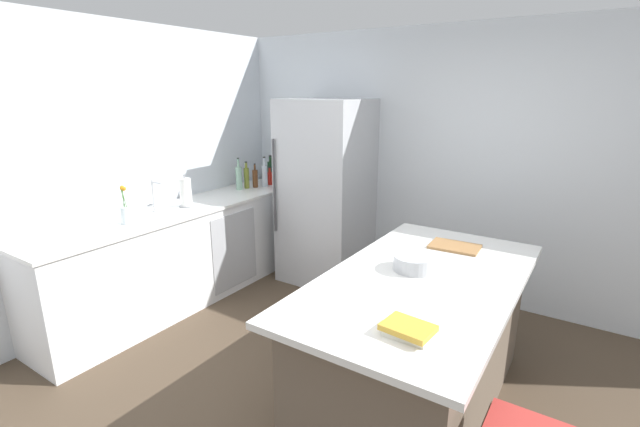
{
  "coord_description": "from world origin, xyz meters",
  "views": [
    {
      "loc": [
        1.23,
        -2.0,
        2.02
      ],
      "look_at": [
        -0.75,
        1.01,
        1.0
      ],
      "focal_mm": 24.72,
      "sensor_mm": 36.0,
      "label": 1
    }
  ],
  "objects_px": {
    "sink_faucet": "(154,196)",
    "flower_vase": "(125,212)",
    "syrup_bottle": "(255,178)",
    "gin_bottle": "(239,178)",
    "mixing_bowl": "(414,263)",
    "refrigerator": "(326,193)",
    "cutting_board": "(455,246)",
    "kitchen_island": "(418,342)",
    "wine_bottle": "(271,171)",
    "hot_sauce_bottle": "(270,178)",
    "cookbook_stack": "(408,330)",
    "olive_oil_bottle": "(247,177)",
    "soda_bottle": "(265,175)",
    "paper_towel_roll": "(186,193)"
  },
  "relations": [
    {
      "from": "gin_bottle",
      "to": "refrigerator",
      "type": "bearing_deg",
      "value": 18.15
    },
    {
      "from": "kitchen_island",
      "to": "sink_faucet",
      "type": "distance_m",
      "value": 2.61
    },
    {
      "from": "refrigerator",
      "to": "wine_bottle",
      "type": "bearing_deg",
      "value": 168.89
    },
    {
      "from": "cookbook_stack",
      "to": "sink_faucet",
      "type": "bearing_deg",
      "value": 166.48
    },
    {
      "from": "syrup_bottle",
      "to": "cutting_board",
      "type": "bearing_deg",
      "value": -14.77
    },
    {
      "from": "syrup_bottle",
      "to": "cutting_board",
      "type": "xyz_separation_m",
      "value": [
        2.49,
        -0.66,
        -0.13
      ]
    },
    {
      "from": "hot_sauce_bottle",
      "to": "olive_oil_bottle",
      "type": "relative_size",
      "value": 0.7
    },
    {
      "from": "flower_vase",
      "to": "olive_oil_bottle",
      "type": "bearing_deg",
      "value": 93.89
    },
    {
      "from": "syrup_bottle",
      "to": "gin_bottle",
      "type": "xyz_separation_m",
      "value": [
        -0.07,
        -0.19,
        0.03
      ]
    },
    {
      "from": "hot_sauce_bottle",
      "to": "soda_bottle",
      "type": "xyz_separation_m",
      "value": [
        0.02,
        -0.11,
        0.05
      ]
    },
    {
      "from": "refrigerator",
      "to": "soda_bottle",
      "type": "bearing_deg",
      "value": -178.25
    },
    {
      "from": "sink_faucet",
      "to": "flower_vase",
      "type": "xyz_separation_m",
      "value": [
        0.1,
        -0.36,
        -0.05
      ]
    },
    {
      "from": "cutting_board",
      "to": "wine_bottle",
      "type": "bearing_deg",
      "value": 159.2
    },
    {
      "from": "olive_oil_bottle",
      "to": "cookbook_stack",
      "type": "distance_m",
      "value": 3.3
    },
    {
      "from": "mixing_bowl",
      "to": "cutting_board",
      "type": "relative_size",
      "value": 0.74
    },
    {
      "from": "wine_bottle",
      "to": "hot_sauce_bottle",
      "type": "bearing_deg",
      "value": -56.8
    },
    {
      "from": "cookbook_stack",
      "to": "cutting_board",
      "type": "relative_size",
      "value": 0.7
    },
    {
      "from": "sink_faucet",
      "to": "cutting_board",
      "type": "height_order",
      "value": "sink_faucet"
    },
    {
      "from": "refrigerator",
      "to": "mixing_bowl",
      "type": "distance_m",
      "value": 2.01
    },
    {
      "from": "kitchen_island",
      "to": "soda_bottle",
      "type": "xyz_separation_m",
      "value": [
        -2.42,
        1.38,
        0.61
      ]
    },
    {
      "from": "sink_faucet",
      "to": "soda_bottle",
      "type": "xyz_separation_m",
      "value": [
        0.11,
        1.4,
        -0.02
      ]
    },
    {
      "from": "flower_vase",
      "to": "cookbook_stack",
      "type": "bearing_deg",
      "value": -6.28
    },
    {
      "from": "wine_bottle",
      "to": "mixing_bowl",
      "type": "xyz_separation_m",
      "value": [
        2.41,
        -1.5,
        -0.12
      ]
    },
    {
      "from": "cutting_board",
      "to": "flower_vase",
      "type": "bearing_deg",
      "value": -157.35
    },
    {
      "from": "flower_vase",
      "to": "gin_bottle",
      "type": "bearing_deg",
      "value": 94.82
    },
    {
      "from": "sink_faucet",
      "to": "cookbook_stack",
      "type": "bearing_deg",
      "value": -13.52
    },
    {
      "from": "kitchen_island",
      "to": "gin_bottle",
      "type": "distance_m",
      "value": 2.84
    },
    {
      "from": "paper_towel_roll",
      "to": "olive_oil_bottle",
      "type": "height_order",
      "value": "paper_towel_roll"
    },
    {
      "from": "syrup_bottle",
      "to": "olive_oil_bottle",
      "type": "xyz_separation_m",
      "value": [
        -0.05,
        -0.09,
        0.02
      ]
    },
    {
      "from": "sink_faucet",
      "to": "wine_bottle",
      "type": "xyz_separation_m",
      "value": [
        0.03,
        1.6,
        -0.02
      ]
    },
    {
      "from": "sink_faucet",
      "to": "hot_sauce_bottle",
      "type": "xyz_separation_m",
      "value": [
        0.09,
        1.51,
        -0.07
      ]
    },
    {
      "from": "cutting_board",
      "to": "kitchen_island",
      "type": "bearing_deg",
      "value": -90.58
    },
    {
      "from": "olive_oil_bottle",
      "to": "soda_bottle",
      "type": "bearing_deg",
      "value": 58.03
    },
    {
      "from": "syrup_bottle",
      "to": "olive_oil_bottle",
      "type": "bearing_deg",
      "value": -120.02
    },
    {
      "from": "refrigerator",
      "to": "paper_towel_roll",
      "type": "xyz_separation_m",
      "value": [
        -0.86,
        -1.13,
        0.11
      ]
    },
    {
      "from": "refrigerator",
      "to": "sink_faucet",
      "type": "bearing_deg",
      "value": -122.98
    },
    {
      "from": "mixing_bowl",
      "to": "refrigerator",
      "type": "bearing_deg",
      "value": 138.8
    },
    {
      "from": "kitchen_island",
      "to": "paper_towel_roll",
      "type": "relative_size",
      "value": 6.42
    },
    {
      "from": "kitchen_island",
      "to": "olive_oil_bottle",
      "type": "relative_size",
      "value": 6.63
    },
    {
      "from": "refrigerator",
      "to": "wine_bottle",
      "type": "height_order",
      "value": "refrigerator"
    },
    {
      "from": "soda_bottle",
      "to": "olive_oil_bottle",
      "type": "height_order",
      "value": "soda_bottle"
    },
    {
      "from": "syrup_bottle",
      "to": "olive_oil_bottle",
      "type": "relative_size",
      "value": 0.91
    },
    {
      "from": "hot_sauce_bottle",
      "to": "cutting_board",
      "type": "xyz_separation_m",
      "value": [
        2.44,
        -0.86,
        -0.1
      ]
    },
    {
      "from": "wine_bottle",
      "to": "cutting_board",
      "type": "bearing_deg",
      "value": -20.8
    },
    {
      "from": "syrup_bottle",
      "to": "gin_bottle",
      "type": "bearing_deg",
      "value": -109.44
    },
    {
      "from": "kitchen_island",
      "to": "sink_faucet",
      "type": "relative_size",
      "value": 6.67
    },
    {
      "from": "kitchen_island",
      "to": "flower_vase",
      "type": "distance_m",
      "value": 2.52
    },
    {
      "from": "flower_vase",
      "to": "mixing_bowl",
      "type": "bearing_deg",
      "value": 11.25
    },
    {
      "from": "paper_towel_roll",
      "to": "wine_bottle",
      "type": "height_order",
      "value": "wine_bottle"
    },
    {
      "from": "hot_sauce_bottle",
      "to": "syrup_bottle",
      "type": "xyz_separation_m",
      "value": [
        -0.05,
        -0.2,
        0.02
      ]
    }
  ]
}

